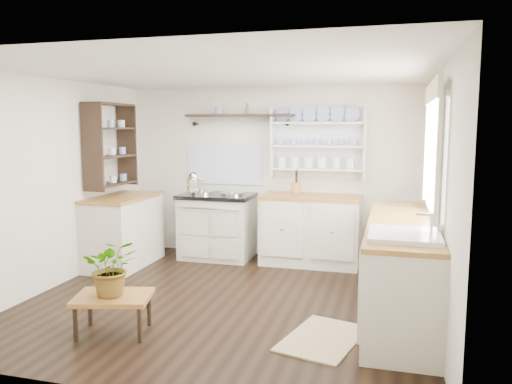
# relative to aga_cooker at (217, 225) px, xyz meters

# --- Properties ---
(floor) EXTENTS (4.00, 3.80, 0.01)m
(floor) POSITION_rel_aga_cooker_xyz_m (0.67, -1.57, -0.44)
(floor) COLOR black
(floor) RESTS_ON ground
(wall_back) EXTENTS (4.00, 0.02, 2.30)m
(wall_back) POSITION_rel_aga_cooker_xyz_m (0.67, 0.33, 0.71)
(wall_back) COLOR beige
(wall_back) RESTS_ON ground
(wall_right) EXTENTS (0.02, 3.80, 2.30)m
(wall_right) POSITION_rel_aga_cooker_xyz_m (2.67, -1.57, 0.71)
(wall_right) COLOR beige
(wall_right) RESTS_ON ground
(wall_left) EXTENTS (0.02, 3.80, 2.30)m
(wall_left) POSITION_rel_aga_cooker_xyz_m (-1.33, -1.57, 0.71)
(wall_left) COLOR beige
(wall_left) RESTS_ON ground
(ceiling) EXTENTS (4.00, 3.80, 0.01)m
(ceiling) POSITION_rel_aga_cooker_xyz_m (0.67, -1.57, 1.86)
(ceiling) COLOR white
(ceiling) RESTS_ON wall_back
(window) EXTENTS (0.08, 1.55, 1.22)m
(window) POSITION_rel_aga_cooker_xyz_m (2.62, -1.42, 1.12)
(window) COLOR white
(window) RESTS_ON wall_right
(aga_cooker) EXTENTS (0.97, 0.68, 0.90)m
(aga_cooker) POSITION_rel_aga_cooker_xyz_m (0.00, 0.00, 0.00)
(aga_cooker) COLOR beige
(aga_cooker) RESTS_ON floor
(back_cabinets) EXTENTS (1.27, 0.63, 0.90)m
(back_cabinets) POSITION_rel_aga_cooker_xyz_m (1.27, 0.03, 0.02)
(back_cabinets) COLOR beige
(back_cabinets) RESTS_ON floor
(right_cabinets) EXTENTS (0.62, 2.43, 0.90)m
(right_cabinets) POSITION_rel_aga_cooker_xyz_m (2.37, -1.47, 0.02)
(right_cabinets) COLOR beige
(right_cabinets) RESTS_ON floor
(belfast_sink) EXTENTS (0.55, 0.60, 0.45)m
(belfast_sink) POSITION_rel_aga_cooker_xyz_m (2.37, -2.22, 0.36)
(belfast_sink) COLOR white
(belfast_sink) RESTS_ON right_cabinets
(left_cabinets) EXTENTS (0.62, 1.13, 0.90)m
(left_cabinets) POSITION_rel_aga_cooker_xyz_m (-1.03, -0.67, 0.02)
(left_cabinets) COLOR beige
(left_cabinets) RESTS_ON floor
(plate_rack) EXTENTS (1.20, 0.22, 0.90)m
(plate_rack) POSITION_rel_aga_cooker_xyz_m (1.32, 0.29, 1.11)
(plate_rack) COLOR white
(plate_rack) RESTS_ON wall_back
(high_shelf) EXTENTS (1.50, 0.29, 0.16)m
(high_shelf) POSITION_rel_aga_cooker_xyz_m (0.27, 0.21, 1.46)
(high_shelf) COLOR black
(high_shelf) RESTS_ON wall_back
(left_shelving) EXTENTS (0.28, 0.80, 1.05)m
(left_shelving) POSITION_rel_aga_cooker_xyz_m (-1.17, -0.67, 1.11)
(left_shelving) COLOR black
(left_shelving) RESTS_ON wall_left
(kettle) EXTENTS (0.20, 0.20, 0.24)m
(kettle) POSITION_rel_aga_cooker_xyz_m (-0.28, -0.12, 0.60)
(kettle) COLOR silver
(kettle) RESTS_ON aga_cooker
(utensil_crock) EXTENTS (0.12, 0.12, 0.13)m
(utensil_crock) POSITION_rel_aga_cooker_xyz_m (1.05, 0.11, 0.53)
(utensil_crock) COLOR #9C6639
(utensil_crock) RESTS_ON back_cabinets
(center_table) EXTENTS (0.72, 0.60, 0.34)m
(center_table) POSITION_rel_aga_cooker_xyz_m (-0.01, -2.62, -0.15)
(center_table) COLOR brown
(center_table) RESTS_ON floor
(potted_plant) EXTENTS (0.58, 0.55, 0.49)m
(potted_plant) POSITION_rel_aga_cooker_xyz_m (-0.01, -2.62, 0.14)
(potted_plant) COLOR #3F7233
(potted_plant) RESTS_ON center_table
(floor_rug) EXTENTS (0.74, 0.96, 0.02)m
(floor_rug) POSITION_rel_aga_cooker_xyz_m (1.75, -2.26, -0.44)
(floor_rug) COLOR #988158
(floor_rug) RESTS_ON floor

